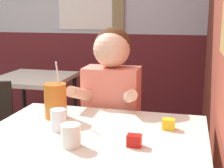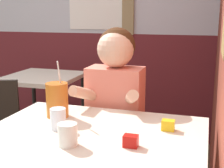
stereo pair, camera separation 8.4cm
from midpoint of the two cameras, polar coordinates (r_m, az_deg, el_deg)
The scene contains 9 objects.
back_wall at distance 3.35m, azimuth -0.55°, elevation 13.65°, with size 5.26×0.09×2.70m.
main_table at distance 1.47m, azimuth -2.16°, elevation -11.74°, with size 1.03×0.81×0.76m.
background_table at distance 2.86m, azimuth -11.67°, elevation -0.66°, with size 0.62×0.64×0.76m.
person_seated at distance 1.99m, azimuth 1.83°, elevation -5.94°, with size 0.42×0.42×1.23m.
cocktail_pitcher at distance 1.67m, azimuth -8.59°, elevation -2.90°, with size 0.12×0.12×0.30m.
glass_near_pitcher at distance 1.50m, azimuth -8.26°, elevation -6.32°, with size 0.07×0.07×0.10m.
glass_center at distance 1.32m, azimuth -6.31°, elevation -9.20°, with size 0.08×0.08×0.10m.
condiment_ketchup at distance 1.31m, azimuth 5.28°, elevation -10.36°, with size 0.06×0.04×0.05m.
condiment_mustard at distance 1.51m, azimuth 11.81°, elevation -7.40°, with size 0.06×0.04×0.05m.
Camera 2 is at (1.06, -0.87, 1.30)m, focal length 50.00 mm.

